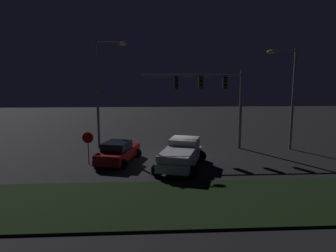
{
  "coord_description": "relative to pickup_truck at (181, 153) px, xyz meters",
  "views": [
    {
      "loc": [
        -1.81,
        -22.05,
        5.91
      ],
      "look_at": [
        -0.47,
        1.56,
        2.15
      ],
      "focal_mm": 32.57,
      "sensor_mm": 36.0,
      "label": 1
    }
  ],
  "objects": [
    {
      "name": "ground_plane",
      "position": [
        -0.18,
        2.55,
        -1.0
      ],
      "size": [
        80.0,
        80.0,
        0.0
      ],
      "primitive_type": "plane",
      "color": "black"
    },
    {
      "name": "grass_median",
      "position": [
        -0.18,
        -5.74,
        -0.95
      ],
      "size": [
        24.51,
        5.6,
        0.1
      ],
      "primitive_type": "cube",
      "color": "black",
      "rests_on": "ground_plane"
    },
    {
      "name": "pickup_truck",
      "position": [
        0.0,
        0.0,
        0.0
      ],
      "size": [
        3.93,
        5.75,
        1.8
      ],
      "rotation": [
        0.0,
        0.0,
        1.27
      ],
      "color": "#B7B7BC",
      "rests_on": "ground_plane"
    },
    {
      "name": "car_sedan",
      "position": [
        -4.33,
        1.51,
        -0.26
      ],
      "size": [
        3.22,
        4.72,
        1.51
      ],
      "rotation": [
        0.0,
        0.0,
        1.3
      ],
      "color": "maroon",
      "rests_on": "ground_plane"
    },
    {
      "name": "traffic_signal_gantry",
      "position": [
        3.03,
        5.35,
        3.9
      ],
      "size": [
        8.32,
        0.56,
        6.5
      ],
      "color": "slate",
      "rests_on": "ground_plane"
    },
    {
      "name": "street_lamp_left",
      "position": [
        -5.93,
        6.2,
        4.55
      ],
      "size": [
        2.65,
        0.44,
        8.91
      ],
      "color": "slate",
      "rests_on": "ground_plane"
    },
    {
      "name": "street_lamp_right",
      "position": [
        9.12,
        4.75,
        4.14
      ],
      "size": [
        2.48,
        0.44,
        8.19
      ],
      "color": "slate",
      "rests_on": "ground_plane"
    },
    {
      "name": "stop_sign",
      "position": [
        -6.33,
        1.24,
        0.56
      ],
      "size": [
        0.76,
        0.08,
        2.23
      ],
      "color": "slate",
      "rests_on": "ground_plane"
    }
  ]
}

